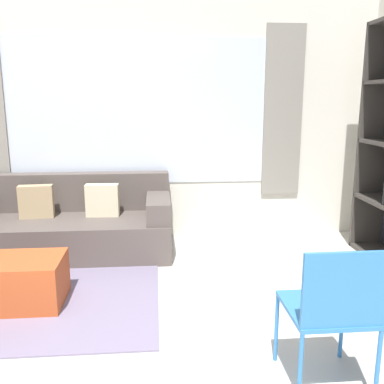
% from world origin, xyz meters
% --- Properties ---
extents(wall_back, '(6.54, 0.11, 2.70)m').
position_xyz_m(wall_back, '(0.00, 3.27, 1.36)').
color(wall_back, silver).
rests_on(wall_back, ground_plane).
extents(couch_main, '(2.09, 0.88, 0.80)m').
position_xyz_m(couch_main, '(-0.72, 2.79, 0.29)').
color(couch_main, '#564C47').
rests_on(couch_main, ground_plane).
extents(ottoman, '(0.76, 0.50, 0.38)m').
position_xyz_m(ottoman, '(-0.93, 1.61, 0.19)').
color(ottoman, '#B74C23').
rests_on(ottoman, ground_plane).
extents(folding_chair, '(0.44, 0.46, 0.86)m').
position_xyz_m(folding_chair, '(1.12, 0.41, 0.52)').
color(folding_chair, '#3375B7').
rests_on(folding_chair, ground_plane).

